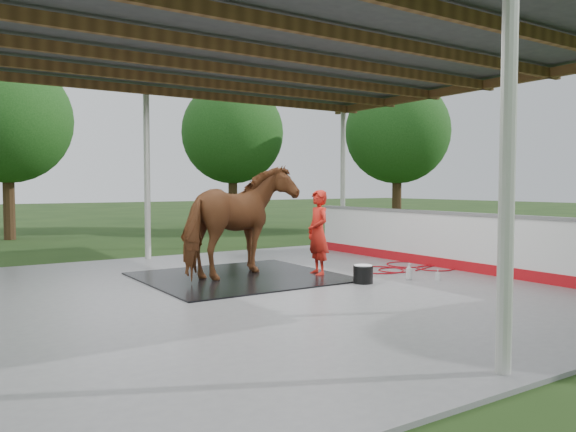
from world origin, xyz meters
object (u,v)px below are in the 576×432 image
dasher_board (445,241)px  handler (318,233)px  horse (240,220)px  wash_bucket (363,274)px

dasher_board → handler: (-2.74, 0.64, 0.25)m
dasher_board → handler: 2.82m
dasher_board → horse: 4.28m
horse → wash_bucket: (1.47, -1.69, -0.89)m
dasher_board → wash_bucket: dasher_board is taller
horse → wash_bucket: horse is taller
horse → wash_bucket: bearing=-162.5°
wash_bucket → horse: bearing=131.1°
dasher_board → horse: size_ratio=3.30×
handler → wash_bucket: handler is taller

